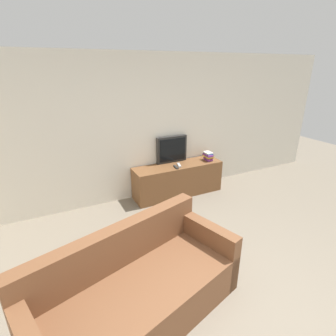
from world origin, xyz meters
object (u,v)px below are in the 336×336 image
object	(u,v)px
tv_stand	(178,179)
remote_secondary	(176,167)
book_stack	(208,156)
couch	(137,292)
television	(172,149)
remote_on_stand	(179,165)

from	to	relation	value
tv_stand	remote_secondary	world-z (taller)	remote_secondary
book_stack	couch	bearing A→B (deg)	-136.57
television	couch	world-z (taller)	television
television	book_stack	size ratio (longest dim) A/B	2.72
book_stack	television	bearing A→B (deg)	161.07
tv_stand	book_stack	distance (m)	0.77
tv_stand	remote_on_stand	world-z (taller)	remote_on_stand
couch	remote_on_stand	bearing A→B (deg)	36.32
television	couch	xyz separation A→B (m)	(-1.60, -2.41, -0.57)
couch	book_stack	world-z (taller)	couch
book_stack	remote_on_stand	bearing A→B (deg)	-178.65
remote_on_stand	couch	bearing A→B (deg)	-127.12
television	remote_secondary	size ratio (longest dim) A/B	3.38
couch	remote_secondary	distance (m)	2.61
tv_stand	book_stack	bearing A→B (deg)	-3.56
book_stack	remote_on_stand	world-z (taller)	book_stack
book_stack	remote_on_stand	xyz separation A→B (m)	(-0.66, -0.02, -0.08)
tv_stand	television	distance (m)	0.60
television	remote_secondary	distance (m)	0.41
couch	book_stack	xyz separation A→B (m)	(2.29, 2.17, 0.40)
television	couch	size ratio (longest dim) A/B	0.28
couch	television	bearing A→B (deg)	39.77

